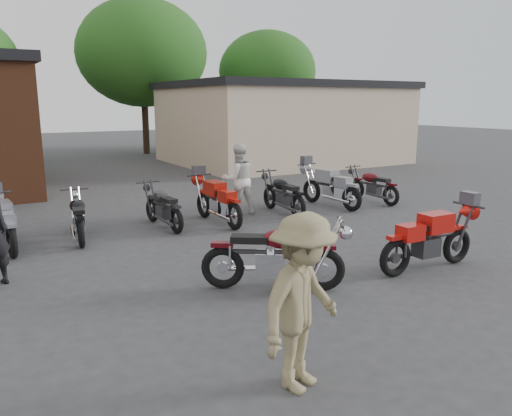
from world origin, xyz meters
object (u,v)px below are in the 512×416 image
sportbike (430,236)px  person_tan (303,303)px  row_bike_1 (4,221)px  helmet (281,286)px  row_bike_6 (330,185)px  vintage_motorcycle (276,251)px  row_bike_7 (373,184)px  person_light (238,179)px  row_bike_5 (283,192)px  row_bike_4 (217,199)px  row_bike_3 (163,205)px  row_bike_2 (78,215)px

sportbike → person_tan: (-4.07, -1.88, 0.32)m
sportbike → row_bike_1: (-6.27, 5.11, -0.03)m
helmet → row_bike_6: bearing=45.1°
vintage_motorcycle → row_bike_7: bearing=69.7°
vintage_motorcycle → person_light: person_light is taller
row_bike_7 → row_bike_5: bearing=86.4°
person_tan → row_bike_1: (-2.20, 6.98, -0.35)m
sportbike → row_bike_7: (3.37, 4.97, -0.06)m
helmet → person_light: bearing=68.3°
helmet → row_bike_4: row_bike_4 is taller
row_bike_7 → row_bike_1: bearing=86.6°
helmet → person_tan: bearing=-118.8°
row_bike_6 → helmet: bearing=128.2°
row_bike_1 → row_bike_6: size_ratio=0.92×
person_tan → row_bike_5: (4.33, 6.90, -0.35)m
row_bike_1 → person_light: bearing=-90.0°
row_bike_4 → row_bike_5: bearing=-89.8°
vintage_motorcycle → row_bike_6: 6.56m
row_bike_3 → vintage_motorcycle: bearing=177.5°
vintage_motorcycle → row_bike_1: vintage_motorcycle is taller
row_bike_1 → row_bike_3: 3.32m
person_tan → row_bike_2: (-0.79, 7.01, -0.38)m
row_bike_4 → row_bike_6: bearing=-89.9°
row_bike_2 → row_bike_7: size_ratio=1.00×
row_bike_5 → row_bike_7: bearing=-88.1°
helmet → row_bike_5: size_ratio=0.13×
person_tan → row_bike_3: (1.12, 7.09, -0.38)m
person_light → row_bike_6: (2.68, -0.42, -0.30)m
person_tan → row_bike_6: person_tan is taller
row_bike_6 → row_bike_4: bearing=85.9°
sportbike → row_bike_6: row_bike_6 is taller
row_bike_1 → row_bike_2: row_bike_1 is taller
row_bike_2 → row_bike_1: bearing=98.8°
row_bike_1 → row_bike_7: (9.64, -0.14, -0.03)m
person_light → row_bike_6: person_light is taller
helmet → row_bike_7: row_bike_7 is taller
row_bike_1 → row_bike_7: 9.64m
helmet → row_bike_2: size_ratio=0.14×
vintage_motorcycle → row_bike_7: vintage_motorcycle is taller
row_bike_3 → row_bike_5: row_bike_5 is taller
vintage_motorcycle → row_bike_6: vintage_motorcycle is taller
person_light → row_bike_6: 2.73m
person_tan → row_bike_3: size_ratio=0.99×
row_bike_5 → row_bike_3: bearing=89.6°
sportbike → row_bike_1: 8.09m
vintage_motorcycle → sportbike: bearing=23.3°
sportbike → row_bike_2: bearing=135.0°
person_tan → row_bike_5: size_ratio=0.93×
person_tan → row_bike_1: 7.33m
row_bike_1 → row_bike_5: size_ratio=0.99×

